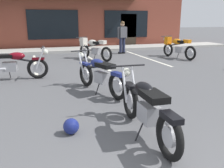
{
  "coord_description": "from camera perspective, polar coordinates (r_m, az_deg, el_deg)",
  "views": [
    {
      "loc": [
        -1.34,
        -1.13,
        1.8
      ],
      "look_at": [
        0.12,
        3.28,
        0.55
      ],
      "focal_mm": 39.02,
      "sensor_mm": 36.0,
      "label": 1
    }
  ],
  "objects": [
    {
      "name": "ground_plane",
      "position": [
        5.73,
        -3.81,
        -3.29
      ],
      "size": [
        80.0,
        80.0,
        0.0
      ],
      "primitive_type": "plane",
      "color": "#515154"
    },
    {
      "name": "sidewalk_kerb",
      "position": [
        14.2,
        -12.82,
        7.71
      ],
      "size": [
        22.0,
        1.8,
        0.14
      ],
      "primitive_type": "cube",
      "color": "#A8A59E",
      "rests_on": "ground_plane"
    },
    {
      "name": "brick_storefront_building",
      "position": [
        18.03,
        -14.48,
        15.02
      ],
      "size": [
        17.49,
        6.42,
        3.84
      ],
      "color": "brown",
      "rests_on": "ground_plane"
    },
    {
      "name": "painted_stall_lines",
      "position": [
        10.67,
        -10.82,
        5.11
      ],
      "size": [
        7.65,
        4.8,
        0.01
      ],
      "color": "silver",
      "rests_on": "ground_plane"
    },
    {
      "name": "motorcycle_foreground_classic",
      "position": [
        3.86,
        8.04,
        -5.37
      ],
      "size": [
        0.66,
        2.11,
        0.98
      ],
      "color": "black",
      "rests_on": "ground_plane"
    },
    {
      "name": "motorcycle_red_sportbike",
      "position": [
        11.07,
        -4.41,
        8.44
      ],
      "size": [
        1.26,
        1.92,
        0.98
      ],
      "color": "black",
      "rests_on": "ground_plane"
    },
    {
      "name": "motorcycle_black_cruiser",
      "position": [
        6.07,
        -2.88,
        2.32
      ],
      "size": [
        0.96,
        2.05,
        0.98
      ],
      "color": "black",
      "rests_on": "ground_plane"
    },
    {
      "name": "motorcycle_silver_naked",
      "position": [
        7.92,
        -22.11,
        4.25
      ],
      "size": [
        2.1,
        0.72,
        0.98
      ],
      "color": "black",
      "rests_on": "ground_plane"
    },
    {
      "name": "motorcycle_green_cafe_racer",
      "position": [
        11.96,
        15.02,
        8.47
      ],
      "size": [
        0.81,
        2.09,
        0.98
      ],
      "color": "black",
      "rests_on": "ground_plane"
    },
    {
      "name": "person_in_black_shirt",
      "position": [
        12.95,
        2.44,
        11.31
      ],
      "size": [
        0.6,
        0.36,
        1.68
      ],
      "color": "black",
      "rests_on": "ground_plane"
    },
    {
      "name": "helmet_on_pavement",
      "position": [
        4.02,
        -9.56,
        -9.73
      ],
      "size": [
        0.26,
        0.26,
        0.26
      ],
      "color": "navy",
      "rests_on": "ground_plane"
    }
  ]
}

